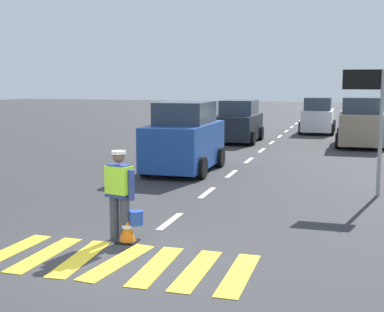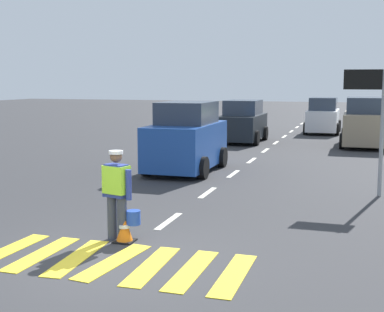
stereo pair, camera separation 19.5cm
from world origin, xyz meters
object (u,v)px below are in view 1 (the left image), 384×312
(lane_direction_sign, at_px, (372,101))
(car_oncoming_second, at_px, (239,123))
(traffic_cone_near, at_px, (127,229))
(car_oncoming_lead, at_px, (184,139))
(car_outgoing_far, at_px, (318,116))
(car_parked_far, at_px, (361,123))
(road_worker, at_px, (121,191))

(lane_direction_sign, height_order, car_oncoming_second, lane_direction_sign)
(traffic_cone_near, relative_size, car_oncoming_lead, 0.13)
(car_outgoing_far, xyz_separation_m, car_oncoming_second, (-3.39, -5.73, 0.00))
(car_oncoming_lead, bearing_deg, car_parked_far, 57.54)
(road_worker, distance_m, car_parked_far, 17.00)
(lane_direction_sign, height_order, traffic_cone_near, lane_direction_sign)
(car_parked_far, bearing_deg, car_oncoming_second, 179.80)
(lane_direction_sign, bearing_deg, road_worker, -129.26)
(traffic_cone_near, xyz_separation_m, car_parked_far, (4.28, 16.47, 0.77))
(car_outgoing_far, distance_m, car_parked_far, 6.16)
(lane_direction_sign, xyz_separation_m, car_oncoming_second, (-5.64, 10.97, -1.48))
(car_oncoming_second, bearing_deg, car_oncoming_lead, -89.94)
(lane_direction_sign, bearing_deg, car_outgoing_far, 97.68)
(traffic_cone_near, xyz_separation_m, car_oncoming_lead, (-1.30, 7.70, 0.79))
(traffic_cone_near, bearing_deg, car_parked_far, 75.43)
(car_oncoming_lead, distance_m, car_oncoming_second, 8.80)
(car_oncoming_lead, relative_size, car_parked_far, 0.89)
(car_oncoming_lead, bearing_deg, car_outgoing_far, 76.91)
(road_worker, height_order, car_parked_far, car_parked_far)
(car_oncoming_second, relative_size, car_parked_far, 0.89)
(car_outgoing_far, xyz_separation_m, car_parked_far, (2.20, -5.75, 0.10))
(traffic_cone_near, bearing_deg, car_oncoming_lead, 99.60)
(traffic_cone_near, bearing_deg, road_worker, 158.83)
(car_oncoming_lead, bearing_deg, lane_direction_sign, -21.10)
(car_oncoming_second, xyz_separation_m, car_parked_far, (5.59, -0.02, 0.09))
(road_worker, bearing_deg, car_oncoming_second, 94.07)
(lane_direction_sign, height_order, car_outgoing_far, lane_direction_sign)
(car_oncoming_lead, height_order, car_outgoing_far, car_oncoming_lead)
(car_parked_far, bearing_deg, lane_direction_sign, -89.74)
(car_oncoming_second, bearing_deg, car_parked_far, -0.20)
(traffic_cone_near, distance_m, car_parked_far, 17.04)
(traffic_cone_near, relative_size, car_outgoing_far, 0.13)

